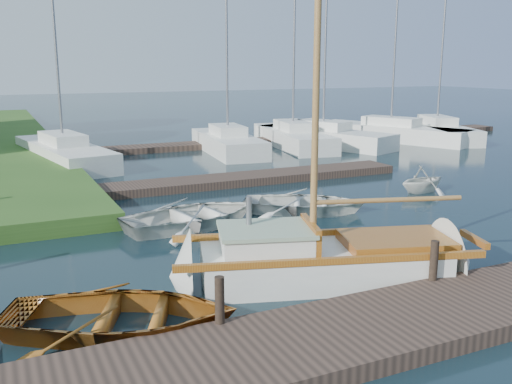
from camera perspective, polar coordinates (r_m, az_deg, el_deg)
name	(u,v)px	position (r m, az deg, el deg)	size (l,w,h in m)	color
ground	(256,236)	(15.13, 0.00, -4.44)	(160.00, 160.00, 0.00)	black
near_dock	(405,321)	(10.32, 14.65, -12.40)	(18.00, 2.20, 0.30)	#33261F
far_dock	(231,180)	(21.64, -2.52, 1.20)	(14.00, 1.60, 0.30)	#33261F
pontoon	(295,139)	(33.54, 3.88, 5.27)	(30.00, 1.60, 0.30)	#33261F
mooring_post_1	(220,300)	(9.45, -3.66, -10.73)	(0.16, 0.16, 0.80)	black
mooring_post_2	(434,261)	(11.74, 17.36, -6.56)	(0.16, 0.16, 0.80)	black
sailboat	(329,264)	(12.19, 7.33, -7.11)	(7.41, 3.96, 9.83)	silver
dinghy	(120,309)	(10.09, -13.44, -11.31)	(2.82, 3.95, 0.82)	brown
tender_a	(193,212)	(16.02, -6.27, -1.99)	(2.88, 4.03, 0.83)	silver
tender_c	(305,200)	(17.50, 4.88, -0.81)	(2.64, 3.70, 0.77)	silver
tender_d	(423,177)	(21.03, 16.35, 1.41)	(1.74, 2.02, 1.06)	silver
marina_boat_0	(64,151)	(27.49, -18.69, 3.86)	(3.66, 8.96, 9.77)	silver
marina_boat_2	(228,141)	(29.45, -2.83, 5.12)	(3.01, 7.39, 12.30)	silver
marina_boat_3	(293,136)	(31.69, 3.71, 5.63)	(3.54, 8.47, 12.18)	silver
marina_boat_4	(323,136)	(32.10, 6.73, 5.62)	(5.04, 8.60, 9.77)	silver
marina_boat_5	(391,131)	(34.97, 13.32, 5.94)	(5.74, 9.50, 9.95)	silver
marina_boat_6	(437,130)	(36.39, 17.62, 5.96)	(4.76, 8.35, 11.01)	silver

